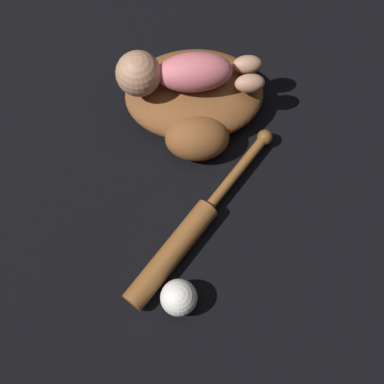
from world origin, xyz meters
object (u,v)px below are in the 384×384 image
at_px(baseball_bat, 186,235).
at_px(baseball, 179,298).
at_px(baseball_glove, 195,101).
at_px(baby_figure, 177,73).

relative_size(baseball_bat, baseball, 5.31).
bearing_deg(baseball_glove, baseball, 84.44).
bearing_deg(baby_figure, baseball, 89.26).
bearing_deg(baseball_glove, baseball_bat, 85.25).
relative_size(baseball_glove, baseball_bat, 0.81).
relative_size(baby_figure, baseball, 4.26).
height_order(baseball_glove, baseball, baseball_glove).
height_order(baby_figure, baseball, baby_figure).
bearing_deg(baseball_bat, baseball, 82.57).
relative_size(baseball_glove, baby_figure, 1.01).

